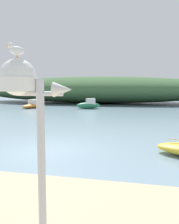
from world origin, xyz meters
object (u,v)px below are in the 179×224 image
(motorboat_by_sandbar, at_px, (33,105))
(mast_structure, at_px, (23,92))
(motorboat_inner_mooring, at_px, (89,105))
(seagull_on_radar, at_px, (16,50))

(motorboat_by_sandbar, bearing_deg, mast_structure, -64.03)
(mast_structure, height_order, motorboat_by_sandbar, mast_structure)
(mast_structure, xyz_separation_m, motorboat_inner_mooring, (-5.19, 25.79, -2.19))
(seagull_on_radar, bearing_deg, mast_structure, 7.70)
(motorboat_inner_mooring, bearing_deg, motorboat_by_sandbar, -174.64)
(seagull_on_radar, relative_size, motorboat_by_sandbar, 0.07)
(mast_structure, height_order, motorboat_inner_mooring, mast_structure)
(mast_structure, bearing_deg, motorboat_inner_mooring, 101.38)
(mast_structure, bearing_deg, motorboat_by_sandbar, 115.97)
(mast_structure, xyz_separation_m, seagull_on_radar, (-0.09, -0.01, 0.61))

